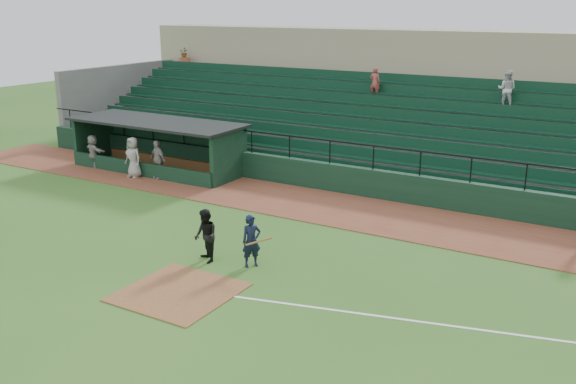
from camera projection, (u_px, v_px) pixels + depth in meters
The scene contains 11 objects.
ground at pixel (201, 280), 18.43m from camera, with size 90.00×90.00×0.00m, color #305C1D.
warning_track at pixel (326, 207), 25.03m from camera, with size 40.00×4.00×0.03m, color brown.
home_plate_dirt at pixel (179, 292), 17.60m from camera, with size 3.00×3.00×0.03m, color brown.
foul_line at pixel (489, 331), 15.52m from camera, with size 18.00×0.09×0.01m, color white.
stadium_structure at pixel (405, 118), 31.36m from camera, with size 38.00×13.08×6.40m.
dugout at pixel (163, 141), 30.70m from camera, with size 8.90×3.20×2.42m.
batter_at_plate at pixel (251, 241), 19.17m from camera, with size 1.13×0.73×1.64m.
umpire at pixel (206, 236), 19.52m from camera, with size 0.82×0.64×1.69m, color black.
dugout_player_a at pixel (158, 160), 28.83m from camera, with size 1.05×0.44×1.79m, color gray.
dugout_player_b at pixel (133, 157), 29.06m from camera, with size 0.92×0.60×1.88m, color #A19D96.
dugout_player_c at pixel (93, 151), 30.87m from camera, with size 1.51×0.48×1.62m, color #A39F99.
Camera 1 is at (10.81, -13.29, 7.70)m, focal length 39.37 mm.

